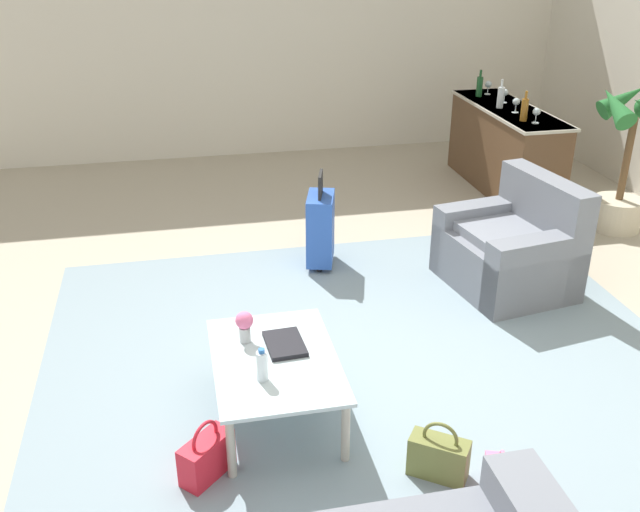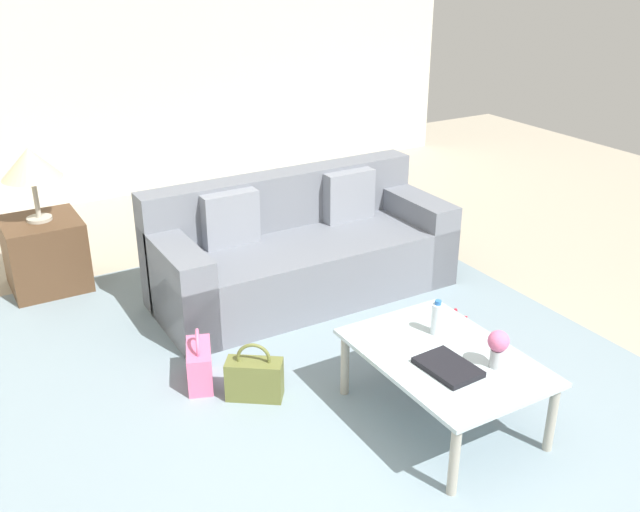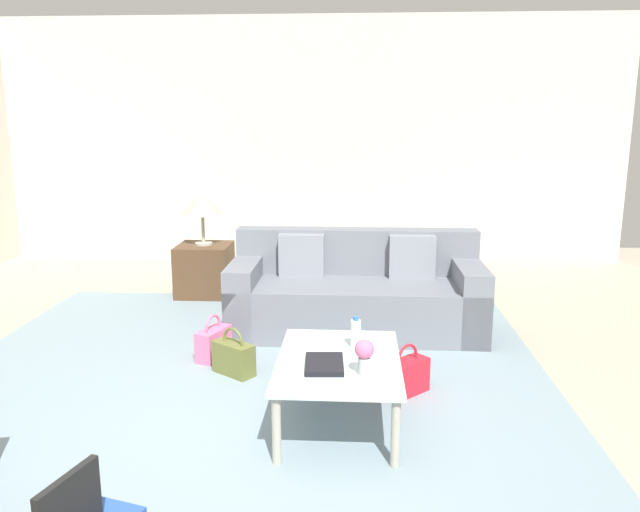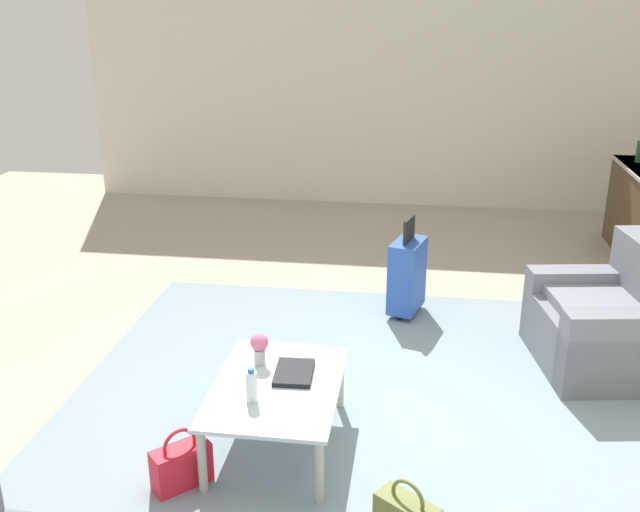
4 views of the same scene
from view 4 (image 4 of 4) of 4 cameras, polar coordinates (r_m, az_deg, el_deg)
name	(u,v)px [view 4 (image 4 of 4)]	position (r m, az deg, el deg)	size (l,w,h in m)	color
ground_plane	(367,415)	(4.71, 3.75, -12.56)	(12.00, 12.00, 0.00)	#A89E89
wall_left	(403,81)	(9.08, 6.63, 13.71)	(0.12, 8.00, 3.10)	beige
area_rug	(393,475)	(4.21, 5.90, -17.06)	(5.20, 4.40, 0.01)	gray
armchair	(610,327)	(5.54, 22.20, -5.26)	(1.11, 0.99, 0.91)	slate
coffee_table	(277,391)	(4.24, -3.46, -10.75)	(1.05, 0.73, 0.42)	silver
water_bottle	(252,386)	(4.02, -5.50, -10.32)	(0.06, 0.06, 0.20)	silver
coffee_table_book	(294,373)	(4.29, -2.10, -9.30)	(0.31, 0.22, 0.03)	black
flower_vase	(259,346)	(4.37, -4.88, -7.20)	(0.11, 0.11, 0.21)	#B2B7BC
wine_bottle_green	(640,151)	(8.09, 24.21, 7.66)	(0.07, 0.07, 0.30)	#194C23
suitcase_blue	(407,274)	(5.97, 6.98, -1.48)	(0.45, 0.32, 0.85)	#2851AD
handbag_red	(181,465)	(4.12, -11.03, -16.09)	(0.32, 0.33, 0.36)	red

